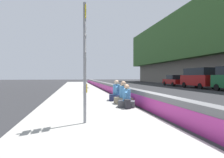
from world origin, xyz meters
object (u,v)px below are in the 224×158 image
Objects in this scene: route_sign_post at (85,53)px; seated_person_rear at (116,94)px; seated_person_middle at (123,96)px; parked_car_fourth at (198,78)px; seated_person_foreground at (127,100)px; parked_car_midline at (174,80)px; backpack at (127,104)px; fire_hydrant at (86,87)px.

route_sign_post reaches higher than seated_person_rear.
route_sign_post is at bearing 150.04° from seated_person_middle.
parked_car_fourth is at bearing -46.80° from seated_person_middle.
seated_person_foreground is (2.64, -2.02, -1.77)m from route_sign_post.
seated_person_middle is 22.18m from parked_car_midline.
parked_car_midline is (21.80, -14.99, -1.37)m from route_sign_post.
backpack is (-0.47, 0.09, -0.13)m from seated_person_foreground.
seated_person_middle is 0.25× the size of parked_car_midline.
route_sign_post is at bearing 157.69° from seated_person_rear.
parked_car_midline is (11.13, -14.34, 0.27)m from fire_hydrant.
seated_person_middle reaches higher than seated_person_foreground.
seated_person_foreground is 0.23× the size of parked_car_midline.
seated_person_rear is (-5.61, -1.43, -0.08)m from fire_hydrant.
route_sign_post is at bearing 136.45° from parked_car_fourth.
route_sign_post reaches higher than parked_car_midline.
seated_person_rear is at bearing -2.99° from backpack.
seated_person_rear is at bearing -1.34° from seated_person_foreground.
route_sign_post is at bearing 142.58° from seated_person_foreground.
seated_person_foreground is at bearing -11.29° from backpack.
seated_person_foreground is at bearing 173.55° from seated_person_middle.
parked_car_fourth is (13.71, -13.17, 1.02)m from backpack.
seated_person_foreground reaches higher than fire_hydrant.
backpack is (-2.89, 0.15, -0.18)m from seated_person_rear.
backpack is at bearing 177.01° from seated_person_rear.
backpack is 23.59m from parked_car_midline.
seated_person_foreground is at bearing 178.66° from seated_person_rear.
seated_person_foreground is 2.42m from seated_person_rear.
seated_person_rear is (2.42, -0.06, 0.04)m from seated_person_foreground.
fire_hydrant is at bearing 12.14° from seated_person_middle.
route_sign_post is 0.79× the size of parked_car_midline.
seated_person_middle is 1.57m from backpack.
parked_car_fourth is at bearing -178.96° from parked_car_midline.
fire_hydrant reaches higher than backpack.
backpack is at bearing -41.62° from route_sign_post.
backpack is at bearing 168.71° from seated_person_foreground.
route_sign_post is at bearing 145.49° from parked_car_midline.
seated_person_rear is at bearing -22.31° from route_sign_post.
route_sign_post is 5.74m from seated_person_rear.
fire_hydrant is 15.38m from parked_car_fourth.
seated_person_foreground is at bearing -170.29° from fire_hydrant.
backpack is 0.08× the size of parked_car_fourth.
seated_person_middle is 17.79m from parked_car_fourth.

